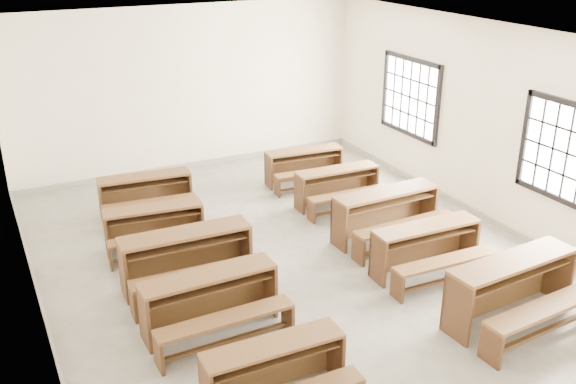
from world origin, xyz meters
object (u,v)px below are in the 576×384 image
desk_set_8 (338,185)px  desk_set_9 (305,164)px  desk_set_1 (211,298)px  desk_set_0 (276,369)px  desk_set_2 (188,255)px  desk_set_6 (427,246)px  desk_set_7 (387,212)px  desk_set_3 (155,225)px  desk_set_5 (514,286)px  desk_set_4 (146,192)px

desk_set_8 → desk_set_9: (-0.02, 1.19, -0.00)m
desk_set_1 → desk_set_8: size_ratio=1.09×
desk_set_0 → desk_set_1: bearing=96.5°
desk_set_2 → desk_set_8: 3.51m
desk_set_1 → desk_set_6: desk_set_1 is taller
desk_set_0 → desk_set_7: desk_set_7 is taller
desk_set_0 → desk_set_3: size_ratio=0.97×
desk_set_5 → desk_set_7: 2.57m
desk_set_1 → desk_set_5: (3.37, -1.47, 0.04)m
desk_set_0 → desk_set_7: (3.16, 2.57, 0.07)m
desk_set_6 → desk_set_7: (0.13, 1.14, 0.04)m
desk_set_0 → desk_set_9: desk_set_0 is taller
desk_set_5 → desk_set_6: desk_set_5 is taller
desk_set_0 → desk_set_3: bearing=93.4°
desk_set_6 → desk_set_4: bearing=130.5°
desk_set_1 → desk_set_0: bearing=-85.6°
desk_set_3 → desk_set_4: 1.30m
desk_set_4 → desk_set_6: bearing=-45.7°
desk_set_2 → desk_set_8: bearing=26.1°
desk_set_3 → desk_set_6: desk_set_6 is taller
desk_set_7 → desk_set_9: size_ratio=1.15×
desk_set_6 → desk_set_8: desk_set_6 is taller
desk_set_2 → desk_set_1: bearing=-92.3°
desk_set_4 → desk_set_7: desk_set_7 is taller
desk_set_2 → desk_set_4: desk_set_2 is taller
desk_set_2 → desk_set_9: 4.12m
desk_set_8 → desk_set_4: bearing=162.0°
desk_set_5 → desk_set_0: bearing=176.6°
desk_set_0 → desk_set_1: size_ratio=0.90×
desk_set_1 → desk_set_5: size_ratio=0.89×
desk_set_6 → desk_set_7: 1.15m
desk_set_1 → desk_set_5: 3.68m
desk_set_3 → desk_set_4: bearing=87.2°
desk_set_8 → desk_set_9: 1.19m
desk_set_5 → desk_set_1: bearing=152.9°
desk_set_0 → desk_set_5: size_ratio=0.80×
desk_set_7 → desk_set_3: bearing=157.3°
desk_set_0 → desk_set_5: bearing=1.5°
desk_set_0 → desk_set_4: size_ratio=0.94×
desk_set_1 → desk_set_9: desk_set_1 is taller
desk_set_6 → desk_set_5: bearing=-80.2°
desk_set_1 → desk_set_9: size_ratio=1.08×
desk_set_2 → desk_set_3: size_ratio=1.15×
desk_set_7 → desk_set_5: bearing=-89.7°
desk_set_7 → desk_set_8: bearing=89.3°
desk_set_1 → desk_set_7: (3.30, 1.09, 0.02)m
desk_set_2 → desk_set_5: desk_set_5 is taller
desk_set_2 → desk_set_4: size_ratio=1.11×
desk_set_8 → desk_set_2: bearing=-153.6°
desk_set_0 → desk_set_6: size_ratio=0.93×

